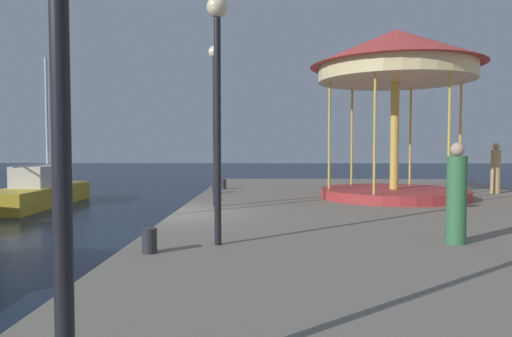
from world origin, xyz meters
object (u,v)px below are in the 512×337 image
lamp_post_mid_promenade (217,76)px  bollard_south (215,188)px  person_far_corner (496,170)px  carousel (395,72)px  lamp_post_far_end (215,98)px  sailboat_yellow (39,191)px  bollard_north (223,184)px  bollard_center (149,241)px  person_by_the_water (457,196)px

lamp_post_mid_promenade → bollard_south: bearing=96.6°
bollard_south → person_far_corner: 10.33m
carousel → lamp_post_far_end: bearing=-157.3°
bollard_south → sailboat_yellow: bearing=163.3°
bollard_north → bollard_south: bearing=-95.0°
carousel → person_far_corner: 5.59m
lamp_post_far_end → bollard_south: 4.89m
sailboat_yellow → bollard_south: sailboat_yellow is taller
lamp_post_mid_promenade → person_far_corner: lamp_post_mid_promenade is taller
carousel → bollard_south: carousel is taller
carousel → person_far_corner: size_ratio=3.04×
lamp_post_far_end → bollard_center: size_ratio=11.40×
carousel → bollard_north: carousel is taller
bollard_north → carousel: bearing=-27.8°
sailboat_yellow → carousel: size_ratio=1.15×
bollard_north → person_far_corner: bearing=-8.2°
carousel → lamp_post_mid_promenade: (-5.08, -7.63, -1.25)m
lamp_post_mid_promenade → person_by_the_water: size_ratio=2.39×
person_far_corner → sailboat_yellow: bearing=173.2°
person_far_corner → bollard_north: bearing=171.8°
bollard_south → bollard_center: size_ratio=1.00×
sailboat_yellow → carousel: (13.90, -3.86, 4.34)m
carousel → bollard_center: size_ratio=14.05×
sailboat_yellow → bollard_north: size_ratio=16.19×
lamp_post_far_end → person_far_corner: lamp_post_far_end is taller
lamp_post_far_end → bollard_center: lamp_post_far_end is taller
sailboat_yellow → bollard_center: bearing=-57.4°
lamp_post_far_end → bollard_south: bearing=96.3°
bollard_center → bollard_north: 11.48m
carousel → person_far_corner: (4.16, 1.71, -3.31)m
bollard_center → person_far_corner: person_far_corner is taller
bollard_south → bollard_north: (0.14, 1.65, 0.00)m
carousel → bollard_center: (-6.11, -8.30, -3.98)m
bollard_south → bollard_north: same height
person_by_the_water → person_far_corner: (5.05, 9.14, 0.03)m
bollard_south → person_far_corner: (10.31, 0.19, 0.67)m
lamp_post_mid_promenade → person_far_corner: 13.30m
lamp_post_mid_promenade → bollard_center: (-1.03, -0.68, -2.73)m
carousel → bollard_center: carousel is taller
person_by_the_water → person_far_corner: size_ratio=0.97×
sailboat_yellow → person_by_the_water: bearing=-40.9°
person_by_the_water → carousel: bearing=83.2°
lamp_post_mid_promenade → lamp_post_far_end: 5.28m
sailboat_yellow → person_by_the_water: 17.26m
lamp_post_far_end → bollard_north: size_ratio=11.40×
carousel → lamp_post_mid_promenade: bearing=-123.7°
lamp_post_far_end → bollard_north: (-0.29, 5.56, -2.89)m
sailboat_yellow → bollard_south: 8.11m
carousel → person_far_corner: carousel is taller
bollard_north → person_far_corner: 10.29m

